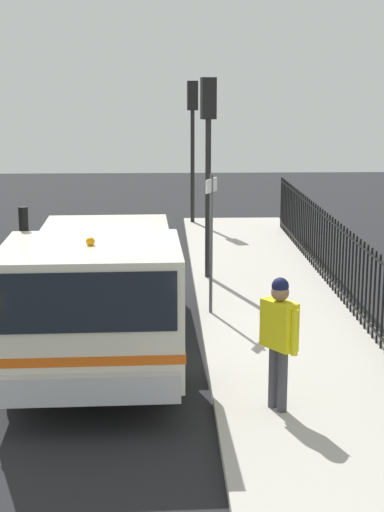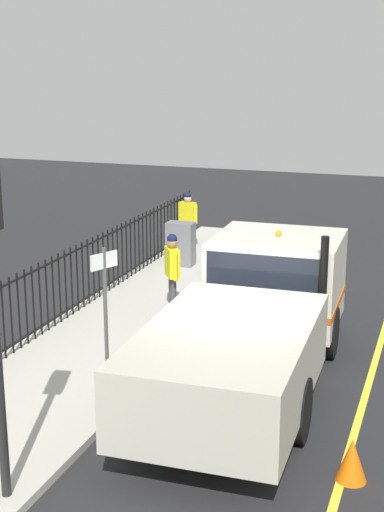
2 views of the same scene
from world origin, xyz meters
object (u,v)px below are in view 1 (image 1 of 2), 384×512
object	(u,v)px
traffic_cone	(5,295)
street_sign	(211,228)
traffic_light_near	(208,138)
work_truck	(99,284)
worker_standing	(279,330)
traffic_light_mid	(193,123)

from	to	relation	value
traffic_cone	street_sign	distance (m)	4.17
street_sign	traffic_light_near	bearing A→B (deg)	87.89
work_truck	worker_standing	world-z (taller)	work_truck
worker_standing	work_truck	bearing A→B (deg)	11.67
traffic_light_near	street_sign	size ratio (longest dim) A/B	1.66
worker_standing	traffic_light_near	bearing A→B (deg)	-30.58
worker_standing	traffic_light_near	xyz separation A→B (m)	(-0.49, 7.06, 1.92)
worker_standing	street_sign	bearing A→B (deg)	-26.86
work_truck	traffic_cone	distance (m)	3.51
work_truck	traffic_light_near	size ratio (longest dim) A/B	1.65
work_truck	traffic_light_near	distance (m)	5.45
traffic_light_near	work_truck	bearing A→B (deg)	56.03
street_sign	work_truck	bearing A→B (deg)	-132.56
traffic_light_near	traffic_cone	bearing A→B (deg)	15.09
traffic_light_near	street_sign	distance (m)	3.04
traffic_light_mid	traffic_cone	size ratio (longest dim) A/B	7.07
work_truck	street_sign	size ratio (longest dim) A/B	2.75
work_truck	traffic_light_mid	size ratio (longest dim) A/B	1.67
work_truck	traffic_light_near	bearing A→B (deg)	-114.26
traffic_light_near	street_sign	world-z (taller)	traffic_light_near
worker_standing	traffic_cone	size ratio (longest dim) A/B	2.95
traffic_light_near	traffic_light_mid	distance (m)	6.91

